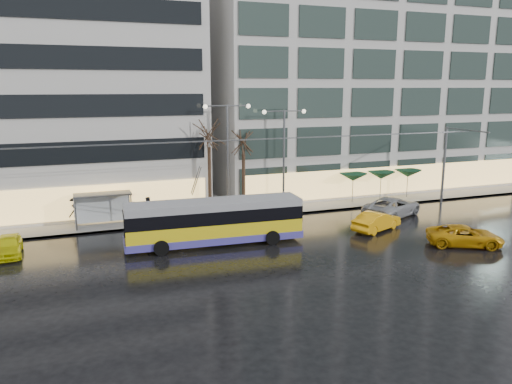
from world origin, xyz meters
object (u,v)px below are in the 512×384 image
trolleybus (214,223)px  taxi_a (8,246)px  bus_shelter (98,202)px  street_lamp_near (228,144)px

trolleybus → taxi_a: bearing=170.1°
bus_shelter → street_lamp_near: size_ratio=0.47×
bus_shelter → taxi_a: 7.65m
trolleybus → bus_shelter: 10.15m
bus_shelter → street_lamp_near: 11.14m
trolleybus → street_lamp_near: street_lamp_near is taller
trolleybus → bus_shelter: size_ratio=2.87×
trolleybus → taxi_a: 13.15m
bus_shelter → taxi_a: size_ratio=1.08×
bus_shelter → trolleybus: bearing=-44.9°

